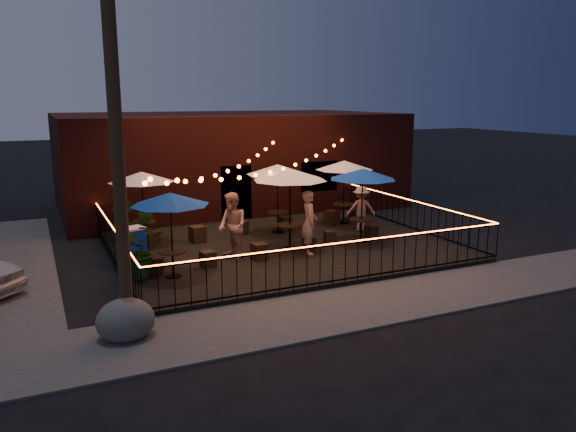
% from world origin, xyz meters
% --- Properties ---
extents(ground, '(110.00, 110.00, 0.00)m').
position_xyz_m(ground, '(0.00, 0.00, 0.00)').
color(ground, black).
rests_on(ground, ground).
extents(patio, '(10.00, 8.00, 0.15)m').
position_xyz_m(patio, '(0.00, 2.00, 0.07)').
color(patio, black).
rests_on(patio, ground).
extents(sidewalk, '(18.00, 2.50, 0.05)m').
position_xyz_m(sidewalk, '(0.00, -3.25, 0.03)').
color(sidewalk, '#3A3736').
rests_on(sidewalk, ground).
extents(brick_building, '(14.00, 8.00, 4.00)m').
position_xyz_m(brick_building, '(1.00, 9.99, 2.00)').
color(brick_building, '#34110E').
rests_on(brick_building, ground).
extents(utility_pole, '(0.26, 0.26, 8.00)m').
position_xyz_m(utility_pole, '(-5.40, -2.60, 4.00)').
color(utility_pole, '#3C2918').
rests_on(utility_pole, ground).
extents(fence_front, '(10.00, 0.04, 1.04)m').
position_xyz_m(fence_front, '(0.00, -2.00, 0.66)').
color(fence_front, black).
rests_on(fence_front, patio).
extents(fence_left, '(0.04, 8.00, 1.04)m').
position_xyz_m(fence_left, '(-5.00, 2.00, 0.66)').
color(fence_left, black).
rests_on(fence_left, patio).
extents(fence_right, '(0.04, 8.00, 1.04)m').
position_xyz_m(fence_right, '(5.00, 2.00, 0.66)').
color(fence_right, black).
rests_on(fence_right, patio).
extents(festoon_lights, '(10.02, 8.72, 1.32)m').
position_xyz_m(festoon_lights, '(-1.01, 1.70, 2.52)').
color(festoon_lights, '#E13F06').
rests_on(festoon_lights, ground).
extents(cafe_table_0, '(2.10, 2.10, 2.20)m').
position_xyz_m(cafe_table_0, '(-3.80, 0.23, 2.16)').
color(cafe_table_0, black).
rests_on(cafe_table_0, patio).
extents(cafe_table_1, '(2.38, 2.38, 2.27)m').
position_xyz_m(cafe_table_1, '(-3.80, 4.05, 2.22)').
color(cafe_table_1, black).
rests_on(cafe_table_1, patio).
extents(cafe_table_2, '(2.50, 2.50, 2.47)m').
position_xyz_m(cafe_table_2, '(0.07, 1.41, 2.40)').
color(cafe_table_2, black).
rests_on(cafe_table_2, patio).
extents(cafe_table_3, '(2.60, 2.60, 2.33)m').
position_xyz_m(cafe_table_3, '(0.59, 3.52, 2.28)').
color(cafe_table_3, black).
rests_on(cafe_table_3, patio).
extents(cafe_table_4, '(2.40, 2.40, 2.35)m').
position_xyz_m(cafe_table_4, '(2.53, 1.30, 2.29)').
color(cafe_table_4, black).
rests_on(cafe_table_4, patio).
extents(cafe_table_5, '(2.65, 2.65, 2.30)m').
position_xyz_m(cafe_table_5, '(3.37, 3.86, 2.25)').
color(cafe_table_5, black).
rests_on(cafe_table_5, patio).
extents(bistro_chair_0, '(0.46, 0.46, 0.42)m').
position_xyz_m(bistro_chair_0, '(-4.12, 0.71, 0.36)').
color(bistro_chair_0, black).
rests_on(bistro_chair_0, patio).
extents(bistro_chair_1, '(0.41, 0.41, 0.44)m').
position_xyz_m(bistro_chair_1, '(-2.74, 0.67, 0.37)').
color(bistro_chair_1, black).
rests_on(bistro_chair_1, patio).
extents(bistro_chair_2, '(0.42, 0.42, 0.46)m').
position_xyz_m(bistro_chair_2, '(-3.64, 3.53, 0.38)').
color(bistro_chair_2, black).
rests_on(bistro_chair_2, patio).
extents(bistro_chair_3, '(0.50, 0.50, 0.51)m').
position_xyz_m(bistro_chair_3, '(-2.26, 3.41, 0.41)').
color(bistro_chair_3, black).
rests_on(bistro_chair_3, patio).
extents(bistro_chair_4, '(0.43, 0.43, 0.47)m').
position_xyz_m(bistro_chair_4, '(-1.20, 0.75, 0.39)').
color(bistro_chair_4, black).
rests_on(bistro_chair_4, patio).
extents(bistro_chair_5, '(0.47, 0.47, 0.45)m').
position_xyz_m(bistro_chair_5, '(0.50, 0.97, 0.38)').
color(bistro_chair_5, black).
rests_on(bistro_chair_5, patio).
extents(bistro_chair_6, '(0.45, 0.45, 0.46)m').
position_xyz_m(bistro_chair_6, '(-0.62, 3.82, 0.38)').
color(bistro_chair_6, black).
rests_on(bistro_chair_6, patio).
extents(bistro_chair_7, '(0.42, 0.42, 0.46)m').
position_xyz_m(bistro_chair_7, '(1.01, 3.76, 0.38)').
color(bistro_chair_7, black).
rests_on(bistro_chair_7, patio).
extents(bistro_chair_8, '(0.42, 0.42, 0.41)m').
position_xyz_m(bistro_chair_8, '(1.49, 1.48, 0.35)').
color(bistro_chair_8, black).
rests_on(bistro_chair_8, patio).
extents(bistro_chair_9, '(0.40, 0.40, 0.41)m').
position_xyz_m(bistro_chair_9, '(3.10, 1.59, 0.35)').
color(bistro_chair_9, black).
rests_on(bistro_chair_9, patio).
extents(bistro_chair_10, '(0.55, 0.55, 0.51)m').
position_xyz_m(bistro_chair_10, '(2.89, 3.86, 0.40)').
color(bistro_chair_10, black).
rests_on(bistro_chair_10, patio).
extents(bistro_chair_11, '(0.43, 0.43, 0.42)m').
position_xyz_m(bistro_chair_11, '(4.04, 4.15, 0.36)').
color(bistro_chair_11, black).
rests_on(bistro_chair_11, patio).
extents(patron_a, '(0.67, 0.80, 1.88)m').
position_xyz_m(patron_a, '(0.38, 0.74, 1.09)').
color(patron_a, '#D79F8D').
rests_on(patron_a, patio).
extents(patron_b, '(0.88, 1.04, 1.90)m').
position_xyz_m(patron_b, '(-1.84, 1.20, 1.10)').
color(patron_b, beige).
rests_on(patron_b, patio).
extents(patron_c, '(1.14, 0.90, 1.55)m').
position_xyz_m(patron_c, '(3.31, 2.59, 0.92)').
color(patron_c, tan).
rests_on(patron_c, patio).
extents(potted_shrub_a, '(1.47, 1.34, 1.43)m').
position_xyz_m(potted_shrub_a, '(-4.60, 0.57, 0.87)').
color(potted_shrub_a, '#1A3D13').
rests_on(potted_shrub_a, patio).
extents(potted_shrub_b, '(0.80, 0.66, 1.38)m').
position_xyz_m(potted_shrub_b, '(-4.03, 3.13, 0.84)').
color(potted_shrub_b, '#123F12').
rests_on(potted_shrub_b, patio).
extents(potted_shrub_c, '(0.95, 0.95, 1.27)m').
position_xyz_m(potted_shrub_c, '(-4.32, 4.69, 0.79)').
color(potted_shrub_c, '#1C4014').
rests_on(potted_shrub_c, patio).
extents(cooler, '(0.85, 0.72, 0.95)m').
position_xyz_m(cooler, '(-4.49, 2.20, 0.63)').
color(cooler, '#0D2BC1').
rests_on(cooler, patio).
extents(boulder, '(1.15, 1.03, 0.79)m').
position_xyz_m(boulder, '(-5.48, -2.85, 0.39)').
color(boulder, '#4D4D48').
rests_on(boulder, ground).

